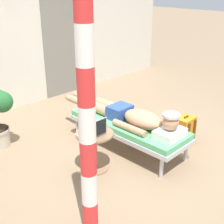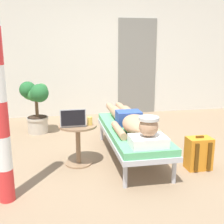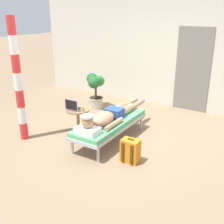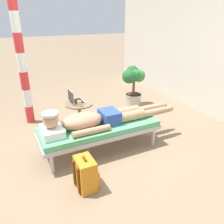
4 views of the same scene
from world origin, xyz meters
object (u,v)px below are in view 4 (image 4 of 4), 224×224
object	(u,v)px
potted_plant	(134,82)
porch_post	(22,62)
backpack	(86,174)
side_table	(79,112)
lounge_chair	(100,129)
person_reclining	(97,119)
drink_glass	(79,104)
laptop	(75,99)

from	to	relation	value
potted_plant	porch_post	distance (m)	2.31
backpack	porch_post	size ratio (longest dim) A/B	0.18
side_table	lounge_chair	bearing A→B (deg)	6.08
person_reclining	drink_glass	distance (m)	0.58
side_table	drink_glass	size ratio (longest dim) A/B	5.15
porch_post	potted_plant	bearing A→B (deg)	85.90
laptop	potted_plant	bearing A→B (deg)	109.56
lounge_chair	laptop	xyz separation A→B (m)	(-0.78, -0.13, 0.24)
potted_plant	laptop	bearing A→B (deg)	-70.44
porch_post	person_reclining	bearing A→B (deg)	28.29
porch_post	lounge_chair	bearing A→B (deg)	29.37
side_table	drink_glass	xyz separation A→B (m)	(0.15, -0.04, 0.22)
lounge_chair	potted_plant	world-z (taller)	potted_plant
person_reclining	porch_post	bearing A→B (deg)	-151.71
person_reclining	laptop	size ratio (longest dim) A/B	7.00
lounge_chair	laptop	size ratio (longest dim) A/B	5.84
drink_glass	potted_plant	world-z (taller)	potted_plant
potted_plant	lounge_chair	bearing A→B (deg)	-46.58
side_table	drink_glass	world-z (taller)	drink_glass
person_reclining	drink_glass	world-z (taller)	person_reclining
backpack	porch_post	xyz separation A→B (m)	(-2.20, -0.33, 0.96)
porch_post	drink_glass	bearing A→B (deg)	38.22
side_table	backpack	bearing A→B (deg)	-16.37
laptop	backpack	bearing A→B (deg)	-13.92
backpack	drink_glass	bearing A→B (deg)	163.40
lounge_chair	person_reclining	size ratio (longest dim) A/B	0.83
drink_glass	laptop	bearing A→B (deg)	-176.54
laptop	drink_glass	world-z (taller)	laptop
person_reclining	backpack	bearing A→B (deg)	-32.69
laptop	backpack	size ratio (longest dim) A/B	0.73
person_reclining	backpack	size ratio (longest dim) A/B	5.12
lounge_chair	porch_post	xyz separation A→B (m)	(-1.48, -0.83, 0.81)
person_reclining	side_table	xyz separation A→B (m)	(-0.72, -0.04, -0.16)
lounge_chair	side_table	bearing A→B (deg)	-173.92
drink_glass	side_table	bearing A→B (deg)	165.57
lounge_chair	laptop	distance (m)	0.82
lounge_chair	person_reclining	distance (m)	0.18
lounge_chair	potted_plant	distance (m)	1.93
laptop	lounge_chair	bearing A→B (deg)	9.33
person_reclining	porch_post	world-z (taller)	porch_post
person_reclining	potted_plant	xyz separation A→B (m)	(-1.32, 1.43, 0.05)
backpack	porch_post	bearing A→B (deg)	-171.41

